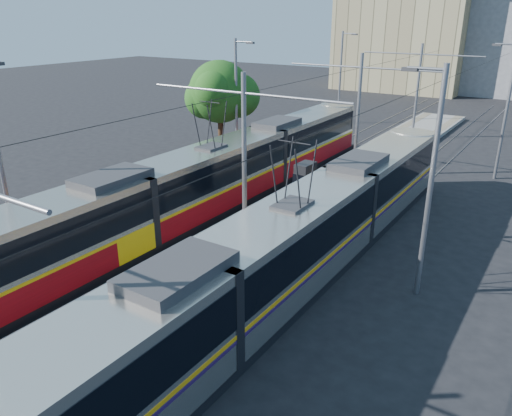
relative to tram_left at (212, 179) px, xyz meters
The scene contains 12 objects.
ground 11.11m from the tram_left, 70.85° to the right, with size 160.00×160.00×0.00m, color black.
platform 7.71m from the tram_left, 61.51° to the left, with size 4.00×50.00×0.30m, color gray.
tactile_strip_left 7.11m from the tram_left, 72.04° to the left, with size 0.70×50.00×0.01m, color gray.
tactile_strip_right 8.45m from the tram_left, 52.71° to the left, with size 0.70×50.00×0.01m, color gray.
rails 7.73m from the tram_left, 61.51° to the left, with size 8.71×70.00×0.03m.
tram_left is the anchor object (origin of this frame).
tram_right 8.61m from the tram_left, 33.26° to the right, with size 2.43×29.05×5.50m.
catenary 5.94m from the tram_left, 46.45° to the left, with size 9.20×70.00×7.00m.
street_lamps 11.50m from the tram_left, 71.29° to the left, with size 15.18×38.22×8.00m.
shelter 4.66m from the tram_left, 19.72° to the left, with size 0.73×1.16×2.53m.
tree 10.37m from the tram_left, 122.68° to the left, with size 4.55×4.20×6.61m.
building_left 50.33m from the tram_left, 97.35° to the left, with size 16.32×12.24×14.17m.
Camera 1 is at (11.24, -8.26, 9.39)m, focal length 35.00 mm.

